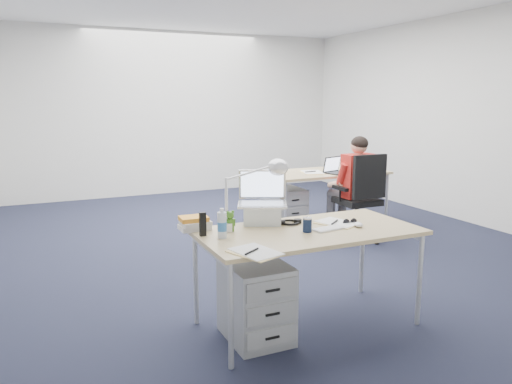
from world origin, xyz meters
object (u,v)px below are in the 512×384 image
computer_mouse (358,225)px  drawer_pedestal_far (285,210)px  headphones (290,222)px  cordless_phone (203,224)px  water_bottle (222,223)px  sunglasses (350,222)px  far_cup (341,164)px  can_koozie (307,225)px  office_chair (358,216)px  desk_lamp (247,194)px  bear_figurine (230,221)px  silver_laptop (262,198)px  wireless_keyboard (329,228)px  dark_laptop (338,165)px  desk_far (324,175)px  seated_person (350,187)px  drawer_pedestal_near (256,301)px  book_stack (194,223)px

computer_mouse → drawer_pedestal_far: bearing=95.7°
headphones → cordless_phone: size_ratio=1.18×
water_bottle → sunglasses: water_bottle is taller
drawer_pedestal_far → far_cup: far_cup is taller
can_koozie → far_cup: (2.15, 2.74, -0.00)m
office_chair → headphones: 2.34m
desk_lamp → bear_figurine: bearing=168.8°
silver_laptop → wireless_keyboard: size_ratio=1.52×
headphones → dark_laptop: size_ratio=0.66×
cordless_phone → water_bottle: bearing=-45.9°
silver_laptop → cordless_phone: (-0.53, -0.16, -0.11)m
desk_lamp → sunglasses: bearing=-28.8°
can_koozie → bear_figurine: 0.55m
bear_figurine → desk_far: bearing=23.1°
water_bottle → bear_figurine: water_bottle is taller
headphones → desk_far: bearing=58.4°
seated_person → drawer_pedestal_near: 2.90m
drawer_pedestal_near → drawer_pedestal_far: bearing=58.1°
dark_laptop → bear_figurine: bearing=-155.5°
drawer_pedestal_near → silver_laptop: (0.22, 0.37, 0.65)m
seated_person → far_cup: bearing=59.2°
water_bottle → computer_mouse: bearing=-8.1°
office_chair → silver_laptop: 2.45m
desk_far → book_stack: (-2.42, -2.09, 0.09)m
dark_laptop → silver_laptop: bearing=-153.1°
water_bottle → sunglasses: (1.02, -0.04, -0.09)m
desk_far → water_bottle: size_ratio=7.76×
bear_figurine → computer_mouse: bearing=-39.9°
desk_far → wireless_keyboard: (-1.53, -2.49, 0.05)m
dark_laptop → computer_mouse: bearing=-137.8°
wireless_keyboard → water_bottle: (-0.79, 0.11, 0.10)m
water_bottle → drawer_pedestal_near: bearing=-26.5°
far_cup → sunglasses: bearing=-122.9°
headphones → book_stack: bearing=174.9°
silver_laptop → far_cup: 3.32m
seated_person → wireless_keyboard: (-1.55, -1.94, 0.12)m
wireless_keyboard → drawer_pedestal_far: bearing=59.6°
drawer_pedestal_far → computer_mouse: (-0.72, -2.51, 0.47)m
sunglasses → seated_person: bearing=59.2°
drawer_pedestal_far → wireless_keyboard: (-0.96, -2.48, 0.46)m
headphones → desk_lamp: desk_lamp is taller
drawer_pedestal_far → cordless_phone: (-1.85, -2.26, 0.54)m
computer_mouse → dark_laptop: size_ratio=0.33×
office_chair → can_koozie: size_ratio=9.86×
cordless_phone → dark_laptop: (2.49, 2.05, 0.03)m
seated_person → computer_mouse: (-1.32, -1.97, 0.13)m
can_koozie → far_cup: can_koozie is taller
dark_laptop → far_cup: 0.61m
headphones → sunglasses: 0.46m
headphones → sunglasses: bearing=-19.0°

